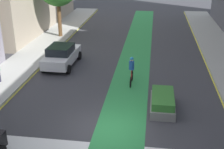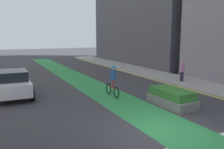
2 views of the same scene
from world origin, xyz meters
The scene contains 6 objects.
ground_plane centered at (0.00, 0.00, 0.00)m, with size 120.00×120.00×0.00m, color #38383D.
bike_lane_paint centered at (0.63, 0.00, 0.00)m, with size 2.40×60.00×0.01m, color #2D8C47.
car_white_left_far centered at (-4.55, 7.94, 0.80)m, with size 2.07×4.23×1.57m.
cyclist_in_lane centered at (0.74, 5.34, 0.97)m, with size 0.32×1.73×1.86m.
pedestrian_sidewalk_right_a centered at (7.19, 6.50, 0.93)m, with size 0.34×0.34×1.54m.
median_planter centered at (2.63, 2.41, 0.40)m, with size 1.28×2.64×0.85m.
Camera 2 is at (-5.20, -6.39, 3.54)m, focal length 36.63 mm.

